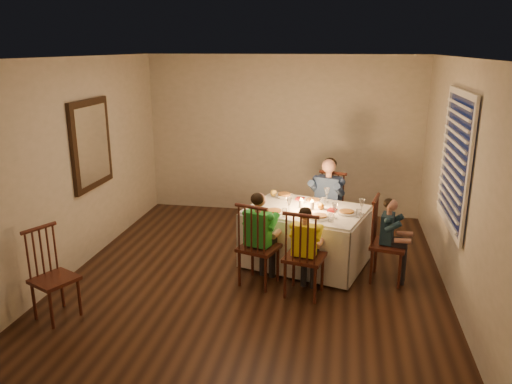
% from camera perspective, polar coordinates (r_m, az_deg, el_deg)
% --- Properties ---
extents(ground, '(5.00, 5.00, 0.00)m').
position_cam_1_polar(ground, '(6.28, 0.01, -9.31)').
color(ground, black).
rests_on(ground, ground).
extents(wall_left, '(0.02, 5.00, 2.60)m').
position_cam_1_polar(wall_left, '(6.60, -19.62, 2.98)').
color(wall_left, beige).
rests_on(wall_left, ground).
extents(wall_right, '(0.02, 5.00, 2.60)m').
position_cam_1_polar(wall_right, '(5.88, 22.14, 1.18)').
color(wall_right, beige).
rests_on(wall_right, ground).
extents(wall_back, '(4.50, 0.02, 2.60)m').
position_cam_1_polar(wall_back, '(8.25, 3.10, 6.42)').
color(wall_back, beige).
rests_on(wall_back, ground).
extents(ceiling, '(5.00, 5.00, 0.00)m').
position_cam_1_polar(ceiling, '(5.66, 0.02, 15.16)').
color(ceiling, white).
rests_on(ceiling, wall_back).
extents(dining_table, '(1.69, 1.41, 0.73)m').
position_cam_1_polar(dining_table, '(6.37, 5.75, -3.75)').
color(dining_table, silver).
rests_on(dining_table, ground).
extents(chair_adult, '(0.53, 0.52, 1.03)m').
position_cam_1_polar(chair_adult, '(7.24, 7.96, -5.88)').
color(chair_adult, '#37150F').
rests_on(chair_adult, ground).
extents(chair_near_left, '(0.53, 0.51, 1.03)m').
position_cam_1_polar(chair_near_left, '(6.04, 0.32, -10.38)').
color(chair_near_left, '#37150F').
rests_on(chair_near_left, ground).
extents(chair_near_right, '(0.50, 0.48, 1.03)m').
position_cam_1_polar(chair_near_right, '(5.82, 5.44, -11.54)').
color(chair_near_right, '#37150F').
rests_on(chair_near_right, ground).
extents(chair_end, '(0.48, 0.49, 1.03)m').
position_cam_1_polar(chair_end, '(6.32, 14.61, -9.69)').
color(chair_end, '#37150F').
rests_on(chair_end, ground).
extents(chair_extra, '(0.51, 0.52, 0.97)m').
position_cam_1_polar(chair_extra, '(5.74, -21.59, -13.14)').
color(chair_extra, '#37150F').
rests_on(chair_extra, ground).
extents(adult, '(0.57, 0.54, 1.25)m').
position_cam_1_polar(adult, '(7.24, 7.96, -5.88)').
color(adult, '#304B7A').
rests_on(adult, ground).
extents(child_green, '(0.48, 0.46, 1.13)m').
position_cam_1_polar(child_green, '(6.04, 0.32, -10.38)').
color(child_green, green).
rests_on(child_green, ground).
extents(child_yellow, '(0.40, 0.38, 1.05)m').
position_cam_1_polar(child_yellow, '(5.82, 5.44, -11.54)').
color(child_yellow, yellow).
rests_on(child_yellow, ground).
extents(child_teal, '(0.36, 0.38, 1.03)m').
position_cam_1_polar(child_teal, '(6.32, 14.61, -9.69)').
color(child_teal, '#182E3D').
rests_on(child_teal, ground).
extents(setting_adult, '(0.32, 0.32, 0.02)m').
position_cam_1_polar(setting_adult, '(6.58, 6.51, -1.03)').
color(setting_adult, white).
rests_on(setting_adult, dining_table).
extents(setting_green, '(0.32, 0.32, 0.02)m').
position_cam_1_polar(setting_green, '(6.12, 2.12, -2.27)').
color(setting_green, white).
rests_on(setting_green, dining_table).
extents(setting_yellow, '(0.32, 0.32, 0.02)m').
position_cam_1_polar(setting_yellow, '(5.98, 7.24, -2.85)').
color(setting_yellow, white).
rests_on(setting_yellow, dining_table).
extents(setting_teal, '(0.32, 0.32, 0.02)m').
position_cam_1_polar(setting_teal, '(6.18, 10.30, -2.34)').
color(setting_teal, white).
rests_on(setting_teal, dining_table).
extents(candle_left, '(0.06, 0.06, 0.10)m').
position_cam_1_polar(candle_left, '(6.31, 5.18, -1.37)').
color(candle_left, silver).
rests_on(candle_left, dining_table).
extents(candle_right, '(0.06, 0.06, 0.10)m').
position_cam_1_polar(candle_right, '(6.26, 6.43, -1.55)').
color(candle_right, silver).
rests_on(candle_right, dining_table).
extents(squash, '(0.09, 0.09, 0.09)m').
position_cam_1_polar(squash, '(6.77, 2.02, -0.13)').
color(squash, yellow).
rests_on(squash, dining_table).
extents(orange_fruit, '(0.08, 0.08, 0.08)m').
position_cam_1_polar(orange_fruit, '(6.28, 7.42, -1.63)').
color(orange_fruit, orange).
rests_on(orange_fruit, dining_table).
extents(serving_bowl, '(0.28, 0.28, 0.05)m').
position_cam_1_polar(serving_bowl, '(6.69, 3.26, -0.50)').
color(serving_bowl, white).
rests_on(serving_bowl, dining_table).
extents(wall_mirror, '(0.06, 0.95, 1.15)m').
position_cam_1_polar(wall_mirror, '(6.80, -18.31, 5.20)').
color(wall_mirror, black).
rests_on(wall_mirror, wall_left).
extents(window_blinds, '(0.07, 1.34, 1.54)m').
position_cam_1_polar(window_blinds, '(5.92, 21.74, 3.32)').
color(window_blinds, black).
rests_on(window_blinds, wall_right).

